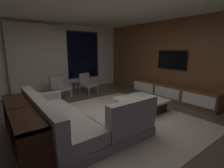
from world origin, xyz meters
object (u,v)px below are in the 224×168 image
at_px(sectional_couch, 74,121).
at_px(side_stool, 75,86).
at_px(coffee_table, 141,104).
at_px(mounted_tv, 172,60).
at_px(book_stack_on_coffee_table, 145,97).
at_px(accent_chair_by_curtain, 59,86).
at_px(console_table_behind_couch, 22,125).
at_px(accent_chair_near_window, 87,82).
at_px(media_console, 171,93).

relative_size(sectional_couch, side_stool, 5.43).
xyz_separation_m(coffee_table, mounted_tv, (1.76, 0.30, 1.16)).
bearing_deg(book_stack_on_coffee_table, accent_chair_by_curtain, 120.20).
xyz_separation_m(side_stool, console_table_behind_couch, (-2.18, -2.58, 0.04)).
bearing_deg(coffee_table, book_stack_on_coffee_table, -10.47).
distance_m(accent_chair_by_curtain, console_table_behind_couch, 3.01).
relative_size(accent_chair_near_window, mounted_tv, 0.71).
height_order(accent_chair_near_window, side_stool, accent_chair_near_window).
distance_m(coffee_table, side_stool, 2.73).
bearing_deg(coffee_table, mounted_tv, 9.51).
bearing_deg(sectional_couch, console_table_behind_couch, 171.83).
relative_size(accent_chair_near_window, accent_chair_by_curtain, 1.00).
xyz_separation_m(accent_chair_by_curtain, console_table_behind_couch, (-1.56, -2.57, -0.02)).
relative_size(media_console, console_table_behind_couch, 1.48).
bearing_deg(side_stool, sectional_couch, -115.03).
relative_size(side_stool, media_console, 0.15).
height_order(media_console, console_table_behind_couch, console_table_behind_couch).
xyz_separation_m(sectional_couch, accent_chair_near_window, (1.76, 2.71, 0.14)).
bearing_deg(accent_chair_near_window, coffee_table, -83.66).
distance_m(sectional_couch, console_table_behind_couch, 0.93).
distance_m(sectional_couch, book_stack_on_coffee_table, 2.18).
height_order(accent_chair_by_curtain, media_console, accent_chair_by_curtain).
distance_m(accent_chair_near_window, accent_chair_by_curtain, 1.11).
bearing_deg(mounted_tv, book_stack_on_coffee_table, -169.01).
bearing_deg(sectional_couch, mounted_tv, 5.94).
bearing_deg(console_table_behind_couch, mounted_tv, 3.22).
distance_m(accent_chair_near_window, side_stool, 0.50).
height_order(coffee_table, side_stool, side_stool).
xyz_separation_m(sectional_couch, coffee_table, (2.05, 0.10, -0.10)).
relative_size(sectional_couch, accent_chair_by_curtain, 3.21).
bearing_deg(mounted_tv, media_console, -132.40).
height_order(accent_chair_by_curtain, console_table_behind_couch, accent_chair_by_curtain).
distance_m(book_stack_on_coffee_table, side_stool, 2.78).
height_order(sectional_couch, coffee_table, sectional_couch).
relative_size(book_stack_on_coffee_table, mounted_tv, 0.27).
distance_m(sectional_couch, accent_chair_by_curtain, 2.78).
height_order(book_stack_on_coffee_table, console_table_behind_couch, console_table_behind_couch).
distance_m(mounted_tv, console_table_behind_couch, 4.83).
height_order(sectional_couch, console_table_behind_couch, sectional_couch).
bearing_deg(accent_chair_near_window, media_console, -53.27).
bearing_deg(media_console, book_stack_on_coffee_table, -175.30).
bearing_deg(accent_chair_by_curtain, mounted_tv, -36.05).
distance_m(sectional_couch, media_console, 3.64).
height_order(accent_chair_by_curtain, mounted_tv, mounted_tv).
xyz_separation_m(accent_chair_by_curtain, side_stool, (0.61, 0.01, -0.06)).
relative_size(coffee_table, accent_chair_by_curtain, 1.49).
relative_size(side_stool, mounted_tv, 0.42).
height_order(accent_chair_by_curtain, side_stool, accent_chair_by_curtain).
relative_size(accent_chair_by_curtain, side_stool, 1.70).
bearing_deg(media_console, accent_chair_near_window, 126.73).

